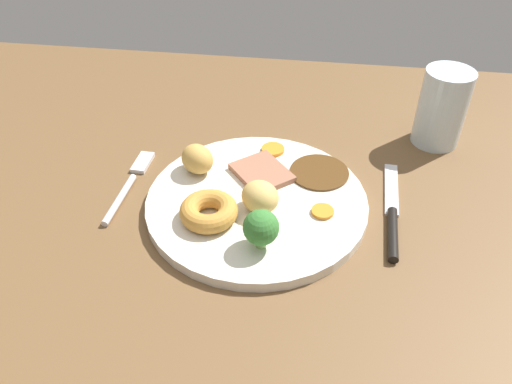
{
  "coord_description": "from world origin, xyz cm",
  "views": [
    {
      "loc": [
        6.63,
        -48.93,
        45.92
      ],
      "look_at": [
        -0.09,
        -1.19,
        6.0
      ],
      "focal_mm": 35.51,
      "sensor_mm": 36.0,
      "label": 1
    }
  ],
  "objects_px": {
    "dinner_plate": "(256,202)",
    "yorkshire_pudding": "(209,211)",
    "carrot_coin_front": "(323,211)",
    "carrot_coin_back": "(273,149)",
    "roast_potato_right": "(260,197)",
    "knife": "(392,216)",
    "broccoli_floret": "(261,228)",
    "water_glass": "(442,108)",
    "fork": "(130,183)",
    "meat_slice_main": "(262,173)",
    "roast_potato_left": "(197,159)"
  },
  "relations": [
    {
      "from": "dinner_plate",
      "to": "yorkshire_pudding",
      "type": "xyz_separation_m",
      "value": [
        -0.05,
        -0.04,
        0.02
      ]
    },
    {
      "from": "carrot_coin_front",
      "to": "carrot_coin_back",
      "type": "bearing_deg",
      "value": 121.5
    },
    {
      "from": "dinner_plate",
      "to": "carrot_coin_front",
      "type": "relative_size",
      "value": 10.16
    },
    {
      "from": "roast_potato_right",
      "to": "carrot_coin_front",
      "type": "bearing_deg",
      "value": 2.14
    },
    {
      "from": "carrot_coin_front",
      "to": "dinner_plate",
      "type": "bearing_deg",
      "value": 169.15
    },
    {
      "from": "yorkshire_pudding",
      "to": "carrot_coin_back",
      "type": "relative_size",
      "value": 2.18
    },
    {
      "from": "roast_potato_right",
      "to": "knife",
      "type": "relative_size",
      "value": 0.26
    },
    {
      "from": "carrot_coin_back",
      "to": "broccoli_floret",
      "type": "xyz_separation_m",
      "value": [
        0.01,
        -0.19,
        0.03
      ]
    },
    {
      "from": "yorkshire_pudding",
      "to": "broccoli_floret",
      "type": "relative_size",
      "value": 1.43
    },
    {
      "from": "roast_potato_right",
      "to": "knife",
      "type": "xyz_separation_m",
      "value": [
        0.16,
        0.02,
        -0.03
      ]
    },
    {
      "from": "yorkshire_pudding",
      "to": "water_glass",
      "type": "relative_size",
      "value": 0.62
    },
    {
      "from": "fork",
      "to": "roast_potato_right",
      "type": "bearing_deg",
      "value": -99.13
    },
    {
      "from": "yorkshire_pudding",
      "to": "broccoli_floret",
      "type": "distance_m",
      "value": 0.08
    },
    {
      "from": "carrot_coin_back",
      "to": "knife",
      "type": "xyz_separation_m",
      "value": [
        0.16,
        -0.1,
        -0.01
      ]
    },
    {
      "from": "yorkshire_pudding",
      "to": "knife",
      "type": "relative_size",
      "value": 0.37
    },
    {
      "from": "meat_slice_main",
      "to": "roast_potato_left",
      "type": "height_order",
      "value": "roast_potato_left"
    },
    {
      "from": "meat_slice_main",
      "to": "roast_potato_right",
      "type": "relative_size",
      "value": 1.53
    },
    {
      "from": "fork",
      "to": "carrot_coin_back",
      "type": "bearing_deg",
      "value": -61.91
    },
    {
      "from": "roast_potato_left",
      "to": "carrot_coin_back",
      "type": "bearing_deg",
      "value": 32.49
    },
    {
      "from": "fork",
      "to": "water_glass",
      "type": "relative_size",
      "value": 1.36
    },
    {
      "from": "fork",
      "to": "dinner_plate",
      "type": "bearing_deg",
      "value": -93.55
    },
    {
      "from": "carrot_coin_front",
      "to": "knife",
      "type": "height_order",
      "value": "carrot_coin_front"
    },
    {
      "from": "knife",
      "to": "water_glass",
      "type": "distance_m",
      "value": 0.21
    },
    {
      "from": "meat_slice_main",
      "to": "roast_potato_left",
      "type": "distance_m",
      "value": 0.09
    },
    {
      "from": "carrot_coin_front",
      "to": "broccoli_floret",
      "type": "bearing_deg",
      "value": -135.63
    },
    {
      "from": "carrot_coin_back",
      "to": "fork",
      "type": "bearing_deg",
      "value": -154.63
    },
    {
      "from": "dinner_plate",
      "to": "knife",
      "type": "bearing_deg",
      "value": 0.08
    },
    {
      "from": "water_glass",
      "to": "knife",
      "type": "bearing_deg",
      "value": -111.59
    },
    {
      "from": "dinner_plate",
      "to": "yorkshire_pudding",
      "type": "distance_m",
      "value": 0.07
    },
    {
      "from": "meat_slice_main",
      "to": "roast_potato_left",
      "type": "bearing_deg",
      "value": -178.47
    },
    {
      "from": "knife",
      "to": "carrot_coin_front",
      "type": "bearing_deg",
      "value": 103.74
    },
    {
      "from": "knife",
      "to": "water_glass",
      "type": "xyz_separation_m",
      "value": [
        0.07,
        0.18,
        0.05
      ]
    },
    {
      "from": "carrot_coin_front",
      "to": "water_glass",
      "type": "bearing_deg",
      "value": 51.72
    },
    {
      "from": "water_glass",
      "to": "fork",
      "type": "bearing_deg",
      "value": -158.18
    },
    {
      "from": "carrot_coin_front",
      "to": "fork",
      "type": "distance_m",
      "value": 0.26
    },
    {
      "from": "yorkshire_pudding",
      "to": "carrot_coin_front",
      "type": "bearing_deg",
      "value": 12.1
    },
    {
      "from": "carrot_coin_back",
      "to": "knife",
      "type": "bearing_deg",
      "value": -33.29
    },
    {
      "from": "yorkshire_pudding",
      "to": "roast_potato_left",
      "type": "distance_m",
      "value": 0.1
    },
    {
      "from": "roast_potato_left",
      "to": "fork",
      "type": "distance_m",
      "value": 0.1
    },
    {
      "from": "carrot_coin_front",
      "to": "broccoli_floret",
      "type": "height_order",
      "value": "broccoli_floret"
    },
    {
      "from": "broccoli_floret",
      "to": "dinner_plate",
      "type": "bearing_deg",
      "value": 101.78
    },
    {
      "from": "broccoli_floret",
      "to": "knife",
      "type": "bearing_deg",
      "value": 28.16
    },
    {
      "from": "carrot_coin_back",
      "to": "knife",
      "type": "distance_m",
      "value": 0.19
    },
    {
      "from": "yorkshire_pudding",
      "to": "roast_potato_right",
      "type": "xyz_separation_m",
      "value": [
        0.06,
        0.03,
        0.01
      ]
    },
    {
      "from": "yorkshire_pudding",
      "to": "fork",
      "type": "height_order",
      "value": "yorkshire_pudding"
    },
    {
      "from": "carrot_coin_back",
      "to": "dinner_plate",
      "type": "bearing_deg",
      "value": -95.03
    },
    {
      "from": "fork",
      "to": "water_glass",
      "type": "distance_m",
      "value": 0.45
    },
    {
      "from": "yorkshire_pudding",
      "to": "meat_slice_main",
      "type": "bearing_deg",
      "value": 60.98
    },
    {
      "from": "broccoli_floret",
      "to": "water_glass",
      "type": "bearing_deg",
      "value": 49.76
    },
    {
      "from": "fork",
      "to": "yorkshire_pudding",
      "type": "bearing_deg",
      "value": -114.74
    }
  ]
}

